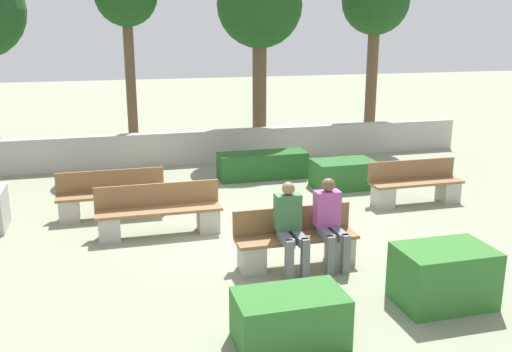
{
  "coord_description": "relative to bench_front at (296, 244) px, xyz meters",
  "views": [
    {
      "loc": [
        -2.54,
        -9.11,
        3.55
      ],
      "look_at": [
        0.04,
        0.5,
        0.9
      ],
      "focal_mm": 40.0,
      "sensor_mm": 36.0,
      "label": 1
    }
  ],
  "objects": [
    {
      "name": "tree_center_left",
      "position": [
        -1.96,
        7.51,
        3.79
      ],
      "size": [
        1.56,
        1.56,
        5.05
      ],
      "color": "brown",
      "rests_on": "ground_plane"
    },
    {
      "name": "bench_right_side",
      "position": [
        -1.87,
        1.86,
        0.01
      ],
      "size": [
        2.16,
        0.48,
        0.87
      ],
      "rotation": [
        0.0,
        0.0,
        0.07
      ],
      "color": "brown",
      "rests_on": "ground_plane"
    },
    {
      "name": "bench_front",
      "position": [
        0.0,
        0.0,
        0.0
      ],
      "size": [
        1.87,
        0.48,
        0.87
      ],
      "color": "brown",
      "rests_on": "ground_plane"
    },
    {
      "name": "bench_left_side",
      "position": [
        -2.64,
        3.05,
        0.01
      ],
      "size": [
        2.02,
        0.48,
        0.87
      ],
      "rotation": [
        0.0,
        0.0,
        0.07
      ],
      "color": "brown",
      "rests_on": "ground_plane"
    },
    {
      "name": "person_seated_man",
      "position": [
        -0.14,
        -0.14,
        0.4
      ],
      "size": [
        0.38,
        0.64,
        1.33
      ],
      "color": "slate",
      "rests_on": "ground_plane"
    },
    {
      "name": "perimeter_wall",
      "position": [
        -0.14,
        6.96,
        0.09
      ],
      "size": [
        14.63,
        0.3,
        0.85
      ],
      "color": "#ADA89E",
      "rests_on": "ground_plane"
    },
    {
      "name": "hedge_block_near_right",
      "position": [
        2.42,
        3.78,
        -0.03
      ],
      "size": [
        1.35,
        0.87,
        0.62
      ],
      "color": "#286028",
      "rests_on": "ground_plane"
    },
    {
      "name": "hedge_block_mid_left",
      "position": [
        0.89,
        5.05,
        -0.03
      ],
      "size": [
        2.11,
        0.69,
        0.62
      ],
      "color": "#235623",
      "rests_on": "ground_plane"
    },
    {
      "name": "ground_plane",
      "position": [
        -0.14,
        1.47,
        -0.34
      ],
      "size": [
        60.0,
        60.0,
        0.0
      ],
      "primitive_type": "plane",
      "color": "gray"
    },
    {
      "name": "bench_back",
      "position": [
        3.37,
        2.31,
        0.0
      ],
      "size": [
        1.94,
        0.48,
        0.87
      ],
      "rotation": [
        0.0,
        0.0,
        -0.01
      ],
      "color": "brown",
      "rests_on": "ground_plane"
    },
    {
      "name": "person_seated_woman",
      "position": [
        0.48,
        -0.14,
        0.4
      ],
      "size": [
        0.38,
        0.64,
        1.34
      ],
      "color": "slate",
      "rests_on": "ground_plane"
    },
    {
      "name": "hedge_block_mid_right",
      "position": [
        -0.79,
        -2.08,
        -0.03
      ],
      "size": [
        1.25,
        0.74,
        0.61
      ],
      "color": "#33702D",
      "rests_on": "ground_plane"
    },
    {
      "name": "tree_rightmost",
      "position": [
        5.17,
        8.17,
        3.76
      ],
      "size": [
        1.96,
        1.96,
        5.21
      ],
      "color": "brown",
      "rests_on": "ground_plane"
    },
    {
      "name": "hedge_block_near_left",
      "position": [
        1.45,
        -1.68,
        0.05
      ],
      "size": [
        1.21,
        0.81,
        0.77
      ],
      "color": "#33702D",
      "rests_on": "ground_plane"
    },
    {
      "name": "tree_center_right",
      "position": [
        1.53,
        7.65,
        3.63
      ],
      "size": [
        2.29,
        2.29,
        5.21
      ],
      "color": "brown",
      "rests_on": "ground_plane"
    }
  ]
}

